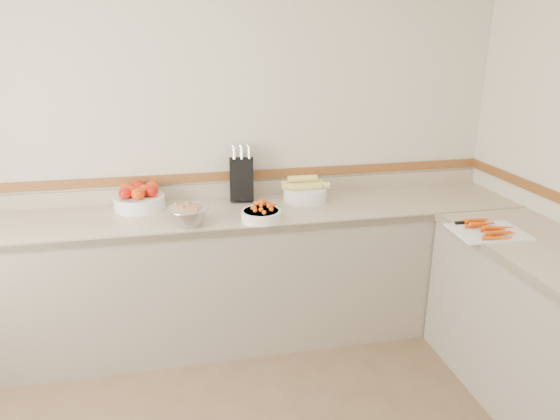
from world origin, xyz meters
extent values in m
plane|color=beige|center=(0.00, 2.00, 1.30)|extent=(4.00, 0.00, 4.00)
cube|color=tan|center=(0.00, 1.68, 0.88)|extent=(4.00, 0.65, 0.04)
cube|color=gray|center=(0.00, 1.68, 0.43)|extent=(4.00, 0.63, 0.86)
cube|color=gray|center=(0.00, 1.36, 0.88)|extent=(4.00, 0.02, 0.04)
cube|color=tan|center=(0.00, 1.99, 0.95)|extent=(4.00, 0.02, 0.10)
cube|color=brown|center=(0.00, 1.99, 1.05)|extent=(4.00, 0.02, 0.06)
cylinder|color=silver|center=(1.38, 0.25, 0.72)|extent=(0.02, 0.50, 0.02)
cube|color=black|center=(0.20, 1.90, 1.05)|extent=(0.18, 0.21, 0.31)
cylinder|color=silver|center=(0.15, 1.87, 1.23)|extent=(0.03, 0.04, 0.08)
cylinder|color=silver|center=(0.20, 1.87, 1.23)|extent=(0.03, 0.04, 0.08)
cylinder|color=silver|center=(0.25, 1.87, 1.23)|extent=(0.03, 0.04, 0.08)
cylinder|color=silver|center=(0.15, 1.90, 1.23)|extent=(0.03, 0.04, 0.08)
cylinder|color=silver|center=(0.20, 1.90, 1.23)|extent=(0.03, 0.04, 0.08)
cylinder|color=silver|center=(0.25, 1.90, 1.23)|extent=(0.03, 0.04, 0.08)
cylinder|color=silver|center=(0.15, 1.93, 1.23)|extent=(0.03, 0.04, 0.08)
cylinder|color=silver|center=(0.20, 1.93, 1.23)|extent=(0.03, 0.04, 0.08)
cylinder|color=silver|center=(0.25, 1.93, 1.23)|extent=(0.03, 0.04, 0.08)
cylinder|color=white|center=(-0.47, 1.85, 0.94)|extent=(0.32, 0.32, 0.09)
torus|color=white|center=(-0.47, 1.85, 0.98)|extent=(0.32, 0.32, 0.01)
cylinder|color=white|center=(-0.47, 1.85, 0.98)|extent=(0.28, 0.28, 0.01)
ellipsoid|color=red|center=(-0.56, 1.80, 1.02)|extent=(0.08, 0.08, 0.07)
ellipsoid|color=red|center=(-0.47, 1.77, 1.02)|extent=(0.08, 0.08, 0.07)
ellipsoid|color=red|center=(-0.39, 1.82, 1.02)|extent=(0.08, 0.08, 0.07)
ellipsoid|color=red|center=(-0.56, 1.90, 1.02)|extent=(0.08, 0.08, 0.07)
ellipsoid|color=red|center=(-0.47, 1.86, 1.02)|extent=(0.08, 0.08, 0.07)
ellipsoid|color=red|center=(-0.39, 1.91, 1.02)|extent=(0.08, 0.08, 0.07)
ellipsoid|color=red|center=(-0.50, 1.93, 1.02)|extent=(0.08, 0.08, 0.07)
ellipsoid|color=red|center=(-0.44, 1.84, 1.02)|extent=(0.08, 0.08, 0.07)
ellipsoid|color=red|center=(-0.47, 1.90, 1.02)|extent=(0.08, 0.08, 0.07)
ellipsoid|color=red|center=(-0.53, 1.84, 1.02)|extent=(0.08, 0.08, 0.07)
cylinder|color=white|center=(0.26, 1.47, 0.93)|extent=(0.24, 0.24, 0.06)
torus|color=white|center=(0.26, 1.47, 0.96)|extent=(0.25, 0.25, 0.01)
cylinder|color=white|center=(0.26, 1.47, 0.96)|extent=(0.21, 0.21, 0.01)
sphere|color=#E74908|center=(0.26, 1.38, 0.98)|extent=(0.03, 0.03, 0.03)
sphere|color=#E74908|center=(0.22, 1.47, 1.00)|extent=(0.03, 0.03, 0.03)
sphere|color=#E74908|center=(0.22, 1.48, 1.00)|extent=(0.03, 0.03, 0.03)
sphere|color=#E74908|center=(0.20, 1.50, 0.99)|extent=(0.03, 0.03, 0.03)
sphere|color=#E74908|center=(0.27, 1.51, 1.00)|extent=(0.03, 0.03, 0.03)
sphere|color=#E74908|center=(0.28, 1.48, 1.01)|extent=(0.03, 0.03, 0.03)
sphere|color=#E74908|center=(0.25, 1.48, 1.01)|extent=(0.03, 0.03, 0.03)
sphere|color=#E74908|center=(0.20, 1.48, 0.99)|extent=(0.03, 0.03, 0.03)
sphere|color=#E74908|center=(0.26, 1.47, 1.02)|extent=(0.03, 0.03, 0.03)
sphere|color=#E74908|center=(0.17, 1.50, 0.98)|extent=(0.03, 0.03, 0.03)
sphere|color=#E74908|center=(0.23, 1.45, 1.00)|extent=(0.03, 0.03, 0.03)
sphere|color=#E74908|center=(0.26, 1.54, 0.99)|extent=(0.03, 0.03, 0.03)
sphere|color=#E74908|center=(0.30, 1.48, 1.00)|extent=(0.03, 0.03, 0.03)
sphere|color=#E74908|center=(0.24, 1.52, 1.00)|extent=(0.03, 0.03, 0.03)
sphere|color=#E74908|center=(0.26, 1.44, 1.00)|extent=(0.03, 0.03, 0.03)
sphere|color=#E74908|center=(0.27, 1.43, 1.00)|extent=(0.03, 0.03, 0.03)
sphere|color=#E74908|center=(0.27, 1.52, 0.99)|extent=(0.03, 0.03, 0.03)
sphere|color=#E74908|center=(0.24, 1.48, 1.01)|extent=(0.03, 0.03, 0.03)
sphere|color=#E74908|center=(0.29, 1.52, 0.99)|extent=(0.03, 0.03, 0.03)
sphere|color=#E74908|center=(0.30, 1.53, 0.98)|extent=(0.03, 0.03, 0.03)
sphere|color=#E74908|center=(0.31, 1.42, 0.98)|extent=(0.03, 0.03, 0.03)
sphere|color=#E74908|center=(0.22, 1.40, 0.98)|extent=(0.03, 0.03, 0.03)
sphere|color=#E74908|center=(0.17, 1.47, 0.98)|extent=(0.03, 0.03, 0.03)
sphere|color=#E74908|center=(0.20, 1.42, 0.98)|extent=(0.03, 0.03, 0.03)
sphere|color=#E74908|center=(0.23, 1.47, 1.01)|extent=(0.03, 0.03, 0.03)
sphere|color=#E74908|center=(0.26, 1.46, 1.01)|extent=(0.03, 0.03, 0.03)
sphere|color=#E74908|center=(0.26, 1.47, 1.02)|extent=(0.03, 0.03, 0.03)
sphere|color=#E74908|center=(0.26, 1.49, 1.01)|extent=(0.03, 0.03, 0.03)
sphere|color=#E74908|center=(0.26, 1.46, 1.01)|extent=(0.03, 0.03, 0.03)
sphere|color=#E74908|center=(0.27, 1.46, 1.00)|extent=(0.03, 0.03, 0.03)
sphere|color=#E74908|center=(0.28, 1.45, 1.00)|extent=(0.03, 0.03, 0.03)
sphere|color=#E74908|center=(0.23, 1.43, 1.00)|extent=(0.03, 0.03, 0.03)
sphere|color=#E74908|center=(0.28, 1.49, 1.01)|extent=(0.03, 0.03, 0.03)
sphere|color=#E74908|center=(0.18, 1.49, 0.98)|extent=(0.03, 0.03, 0.03)
sphere|color=#E74908|center=(0.27, 1.44, 1.00)|extent=(0.03, 0.03, 0.03)
sphere|color=#E74908|center=(0.27, 1.40, 0.99)|extent=(0.03, 0.03, 0.03)
cylinder|color=white|center=(0.62, 1.80, 0.94)|extent=(0.30, 0.30, 0.09)
torus|color=white|center=(0.62, 1.80, 0.98)|extent=(0.30, 0.30, 0.01)
cylinder|color=#F3D965|center=(0.55, 1.78, 1.01)|extent=(0.20, 0.07, 0.05)
cylinder|color=#F3D965|center=(0.62, 1.75, 1.01)|extent=(0.20, 0.05, 0.05)
cylinder|color=#F3D965|center=(0.68, 1.78, 1.01)|extent=(0.20, 0.10, 0.05)
cylinder|color=#F3D965|center=(0.56, 1.84, 1.01)|extent=(0.20, 0.06, 0.05)
cylinder|color=#F3D965|center=(0.65, 1.85, 1.01)|extent=(0.20, 0.11, 0.05)
cylinder|color=#F3D965|center=(0.60, 1.80, 1.05)|extent=(0.20, 0.05, 0.05)
cylinder|color=#B2B2BA|center=(-0.18, 1.47, 0.96)|extent=(0.24, 0.24, 0.11)
torus|color=#B2B2BA|center=(-0.18, 1.47, 1.01)|extent=(0.24, 0.24, 0.01)
ellipsoid|color=#BE153A|center=(-0.18, 1.47, 1.00)|extent=(0.20, 0.20, 0.06)
cube|color=#BE153A|center=(-0.18, 1.50, 1.02)|extent=(0.02, 0.02, 0.02)
cube|color=#97C35F|center=(-0.17, 1.49, 1.02)|extent=(0.02, 0.02, 0.02)
cube|color=#BE153A|center=(-0.21, 1.53, 1.02)|extent=(0.02, 0.02, 0.02)
cube|color=#97C35F|center=(-0.17, 1.46, 1.02)|extent=(0.02, 0.02, 0.02)
cube|color=#BE153A|center=(-0.13, 1.41, 1.02)|extent=(0.02, 0.02, 0.02)
cube|color=#97C35F|center=(-0.16, 1.50, 1.03)|extent=(0.02, 0.02, 0.02)
cube|color=#BE153A|center=(-0.16, 1.49, 1.02)|extent=(0.02, 0.02, 0.02)
cube|color=#97C35F|center=(-0.19, 1.45, 1.01)|extent=(0.02, 0.02, 0.02)
cube|color=#BE153A|center=(-0.17, 1.44, 1.02)|extent=(0.02, 0.02, 0.02)
cube|color=#97C35F|center=(-0.20, 1.44, 1.03)|extent=(0.02, 0.02, 0.02)
cube|color=#BE153A|center=(-0.18, 1.47, 1.02)|extent=(0.02, 0.02, 0.02)
cube|color=#97C35F|center=(-0.18, 1.48, 1.02)|extent=(0.02, 0.02, 0.02)
cube|color=#BE153A|center=(-0.24, 1.51, 1.03)|extent=(0.02, 0.02, 0.02)
cube|color=#97C35F|center=(-0.18, 1.48, 1.01)|extent=(0.02, 0.02, 0.02)
cube|color=white|center=(1.49, 1.00, 0.91)|extent=(0.41, 0.33, 0.01)
cone|color=#E75008|center=(1.49, 0.87, 0.92)|extent=(0.16, 0.03, 0.02)
cone|color=#E75008|center=(1.49, 0.90, 0.94)|extent=(0.16, 0.03, 0.02)
cone|color=#E75008|center=(1.49, 0.92, 0.92)|extent=(0.16, 0.03, 0.02)
cone|color=#E75008|center=(1.49, 0.94, 0.92)|extent=(0.16, 0.03, 0.02)
cone|color=#E75008|center=(1.49, 0.97, 0.94)|extent=(0.16, 0.03, 0.02)
cone|color=#E75008|center=(1.49, 0.99, 0.92)|extent=(0.16, 0.03, 0.02)
cone|color=#E75008|center=(1.49, 1.01, 0.92)|extent=(0.16, 0.03, 0.02)
cone|color=#E75008|center=(1.49, 1.03, 0.94)|extent=(0.16, 0.03, 0.02)
cone|color=#E75008|center=(1.49, 1.06, 0.92)|extent=(0.16, 0.03, 0.02)
cone|color=#E75008|center=(1.49, 1.08, 0.92)|extent=(0.16, 0.03, 0.02)
cone|color=#E75008|center=(1.49, 1.10, 0.94)|extent=(0.16, 0.03, 0.02)
cone|color=#E75008|center=(1.49, 1.13, 0.92)|extent=(0.16, 0.03, 0.02)
cone|color=#E75008|center=(1.49, 1.15, 0.92)|extent=(0.16, 0.03, 0.02)
cube|color=silver|center=(1.52, 1.13, 0.92)|extent=(0.16, 0.04, 0.00)
cube|color=black|center=(1.40, 1.13, 0.92)|extent=(0.09, 0.02, 0.02)
camera|label=1|loc=(-0.21, -1.34, 1.95)|focal=32.00mm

